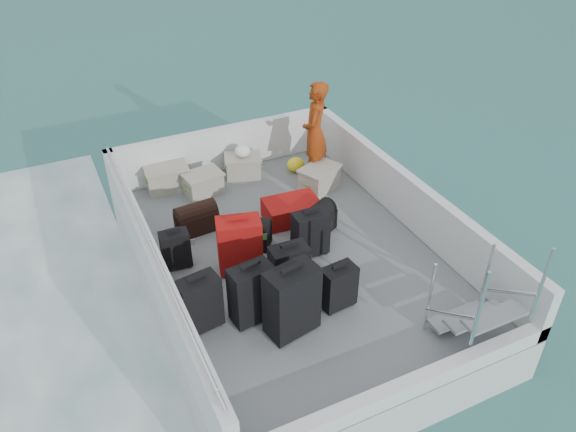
# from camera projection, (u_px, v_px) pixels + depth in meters

# --- Properties ---
(ground) EXTENTS (160.00, 160.00, 0.00)m
(ground) POSITION_uv_depth(u_px,v_px,m) (291.00, 289.00, 7.51)
(ground) COLOR #185652
(ground) RESTS_ON ground
(ferry_hull) EXTENTS (3.60, 5.00, 0.60)m
(ferry_hull) POSITION_uv_depth(u_px,v_px,m) (291.00, 272.00, 7.34)
(ferry_hull) COLOR silver
(ferry_hull) RESTS_ON ground
(deck) EXTENTS (3.30, 4.70, 0.02)m
(deck) POSITION_uv_depth(u_px,v_px,m) (291.00, 254.00, 7.17)
(deck) COLOR slate
(deck) RESTS_ON ferry_hull
(deck_fittings) EXTENTS (3.60, 5.00, 0.90)m
(deck_fittings) POSITION_uv_depth(u_px,v_px,m) (329.00, 236.00, 6.83)
(deck_fittings) COLOR white
(deck_fittings) RESTS_ON deck
(suitcase_0) EXTENTS (0.49, 0.32, 0.71)m
(suitcase_0) POSITION_uv_depth(u_px,v_px,m) (252.00, 294.00, 6.00)
(suitcase_0) COLOR black
(suitcase_0) RESTS_ON deck
(suitcase_1) EXTENTS (0.47, 0.32, 0.66)m
(suitcase_1) POSITION_uv_depth(u_px,v_px,m) (200.00, 304.00, 5.92)
(suitcase_1) COLOR black
(suitcase_1) RESTS_ON deck
(suitcase_2) EXTENTS (0.36, 0.23, 0.50)m
(suitcase_2) POSITION_uv_depth(u_px,v_px,m) (176.00, 250.00, 6.80)
(suitcase_2) COLOR black
(suitcase_2) RESTS_ON deck
(suitcase_3) EXTENTS (0.60, 0.42, 0.83)m
(suitcase_3) POSITION_uv_depth(u_px,v_px,m) (292.00, 302.00, 5.83)
(suitcase_3) COLOR black
(suitcase_3) RESTS_ON deck
(suitcase_4) EXTENTS (0.44, 0.27, 0.64)m
(suitcase_4) POSITION_uv_depth(u_px,v_px,m) (289.00, 270.00, 6.38)
(suitcase_4) COLOR black
(suitcase_4) RESTS_ON deck
(suitcase_5) EXTENTS (0.59, 0.44, 0.72)m
(suitcase_5) POSITION_uv_depth(u_px,v_px,m) (240.00, 245.00, 6.70)
(suitcase_5) COLOR #9D0C10
(suitcase_5) RESTS_ON deck
(suitcase_6) EXTENTS (0.41, 0.27, 0.54)m
(suitcase_6) POSITION_uv_depth(u_px,v_px,m) (338.00, 287.00, 6.22)
(suitcase_6) COLOR black
(suitcase_6) RESTS_ON deck
(suitcase_7) EXTENTS (0.44, 0.26, 0.61)m
(suitcase_7) POSITION_uv_depth(u_px,v_px,m) (310.00, 234.00, 6.98)
(suitcase_7) COLOR black
(suitcase_7) RESTS_ON deck
(suitcase_8) EXTENTS (0.78, 0.54, 0.29)m
(suitcase_8) POSITION_uv_depth(u_px,v_px,m) (292.00, 210.00, 7.70)
(suitcase_8) COLOR #9D0C10
(suitcase_8) RESTS_ON deck
(duffel_0) EXTENTS (0.57, 0.35, 0.32)m
(duffel_0) POSITION_uv_depth(u_px,v_px,m) (197.00, 220.00, 7.48)
(duffel_0) COLOR black
(duffel_0) RESTS_ON deck
(duffel_1) EXTENTS (0.56, 0.53, 0.32)m
(duffel_1) POSITION_uv_depth(u_px,v_px,m) (252.00, 235.00, 7.22)
(duffel_1) COLOR black
(duffel_1) RESTS_ON deck
(duffel_2) EXTENTS (0.62, 0.52, 0.32)m
(duffel_2) POSITION_uv_depth(u_px,v_px,m) (317.00, 223.00, 7.43)
(duffel_2) COLOR black
(duffel_2) RESTS_ON deck
(crate_0) EXTENTS (0.62, 0.45, 0.36)m
(crate_0) POSITION_uv_depth(u_px,v_px,m) (167.00, 178.00, 8.34)
(crate_0) COLOR #AAA694
(crate_0) RESTS_ON deck
(crate_1) EXTENTS (0.56, 0.42, 0.31)m
(crate_1) POSITION_uv_depth(u_px,v_px,m) (203.00, 184.00, 8.24)
(crate_1) COLOR #AAA694
(crate_1) RESTS_ON deck
(crate_2) EXTENTS (0.61, 0.50, 0.31)m
(crate_2) POSITION_uv_depth(u_px,v_px,m) (243.00, 167.00, 8.67)
(crate_2) COLOR #AAA694
(crate_2) RESTS_ON deck
(crate_3) EXTENTS (0.66, 0.58, 0.33)m
(crate_3) POSITION_uv_depth(u_px,v_px,m) (319.00, 179.00, 8.35)
(crate_3) COLOR #AAA694
(crate_3) RESTS_ON deck
(yellow_bag) EXTENTS (0.28, 0.26, 0.22)m
(yellow_bag) POSITION_uv_depth(u_px,v_px,m) (296.00, 165.00, 8.82)
(yellow_bag) COLOR yellow
(yellow_bag) RESTS_ON deck
(white_bag) EXTENTS (0.24, 0.24, 0.18)m
(white_bag) POSITION_uv_depth(u_px,v_px,m) (243.00, 153.00, 8.52)
(white_bag) COLOR white
(white_bag) RESTS_ON crate_2
(passenger) EXTENTS (0.63, 0.68, 1.55)m
(passenger) POSITION_uv_depth(u_px,v_px,m) (315.00, 132.00, 8.28)
(passenger) COLOR #C44612
(passenger) RESTS_ON deck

